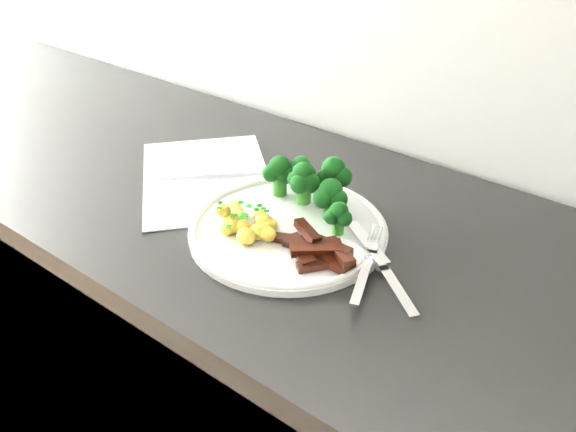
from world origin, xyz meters
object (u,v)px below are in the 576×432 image
object	(u,v)px
counter	(263,388)
broccoli	(312,182)
knife	(388,276)
fork	(366,267)
potatoes	(246,224)
recipe_paper	(207,177)
beef_strips	(316,249)
plate	(288,228)

from	to	relation	value
counter	broccoli	xyz separation A→B (m)	(0.09, 0.03, 0.49)
knife	fork	bearing A→B (deg)	-155.80
counter	potatoes	distance (m)	0.47
fork	potatoes	bearing A→B (deg)	-173.59
knife	recipe_paper	bearing A→B (deg)	171.54
recipe_paper	knife	bearing A→B (deg)	-8.46
recipe_paper	broccoli	world-z (taller)	broccoli
broccoli	potatoes	size ratio (longest dim) A/B	1.64
beef_strips	knife	size ratio (longest dim) A/B	0.79
knife	counter	bearing A→B (deg)	170.17
beef_strips	plate	bearing A→B (deg)	155.71
beef_strips	fork	bearing A→B (deg)	9.03
recipe_paper	fork	bearing A→B (deg)	-10.99
beef_strips	recipe_paper	bearing A→B (deg)	164.24
plate	broccoli	xyz separation A→B (m)	(-0.01, 0.07, 0.05)
broccoli	beef_strips	size ratio (longest dim) A/B	1.28
broccoli	potatoes	world-z (taller)	broccoli
broccoli	beef_strips	xyz separation A→B (m)	(0.08, -0.10, -0.03)
recipe_paper	beef_strips	distance (m)	0.30
beef_strips	fork	world-z (taller)	beef_strips
counter	beef_strips	world-z (taller)	beef_strips
broccoli	fork	size ratio (longest dim) A/B	1.05
plate	knife	distance (m)	0.17
beef_strips	counter	bearing A→B (deg)	157.17
beef_strips	knife	bearing A→B (deg)	13.44
recipe_paper	potatoes	distance (m)	0.19
broccoli	knife	world-z (taller)	broccoli
fork	knife	world-z (taller)	fork
counter	plate	xyz separation A→B (m)	(0.09, -0.04, 0.44)
plate	potatoes	world-z (taller)	potatoes
beef_strips	potatoes	bearing A→B (deg)	-175.19
potatoes	fork	bearing A→B (deg)	6.41
counter	plate	bearing A→B (deg)	-21.61
broccoli	plate	bearing A→B (deg)	-85.58
plate	beef_strips	distance (m)	0.08
plate	fork	world-z (taller)	fork
plate	potatoes	size ratio (longest dim) A/B	2.65
potatoes	knife	bearing A→B (deg)	8.79
plate	counter	bearing A→B (deg)	158.39
broccoli	knife	size ratio (longest dim) A/B	1.01
recipe_paper	knife	distance (m)	0.39
potatoes	fork	size ratio (longest dim) A/B	0.64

